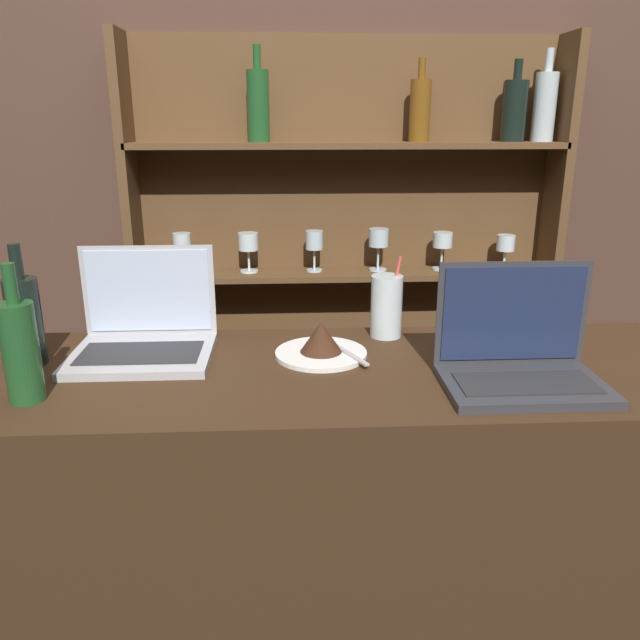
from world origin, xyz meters
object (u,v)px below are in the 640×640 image
Objects in this scene: water_glass at (386,306)px; wine_bottle_green at (21,350)px; cake_plate at (321,344)px; laptop_far at (519,357)px; laptop_near at (144,332)px; wine_bottle_dark at (25,319)px.

wine_bottle_green reaches higher than water_glass.
wine_bottle_green is at bearing -160.52° from cake_plate.
laptop_far is 0.42m from cake_plate.
cake_plate is (0.40, -0.04, -0.02)m from laptop_near.
cake_plate is 0.63m from wine_bottle_dark.
cake_plate is (-0.38, 0.17, -0.03)m from laptop_far.
laptop_far is at bearing -8.78° from wine_bottle_dark.
cake_plate is at bearing 19.48° from wine_bottle_green.
cake_plate is at bearing -5.81° from laptop_near.
wine_bottle_green reaches higher than cake_plate.
laptop_near reaches higher than water_glass.
wine_bottle_dark reaches higher than laptop_far.
cake_plate is 0.78× the size of wine_bottle_dark.
laptop_near is at bearing 12.67° from wine_bottle_dark.
water_glass is at bearing 8.78° from laptop_near.
wine_bottle_green is at bearing -70.72° from wine_bottle_dark.
wine_bottle_dark reaches higher than water_glass.
water_glass is (0.16, 0.13, 0.05)m from cake_plate.
laptop_far is 1.19× the size of wine_bottle_dark.
laptop_near is 1.54× the size of water_glass.
laptop_far is at bearing -15.03° from laptop_near.
laptop_near is 1.16× the size of wine_bottle_dark.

